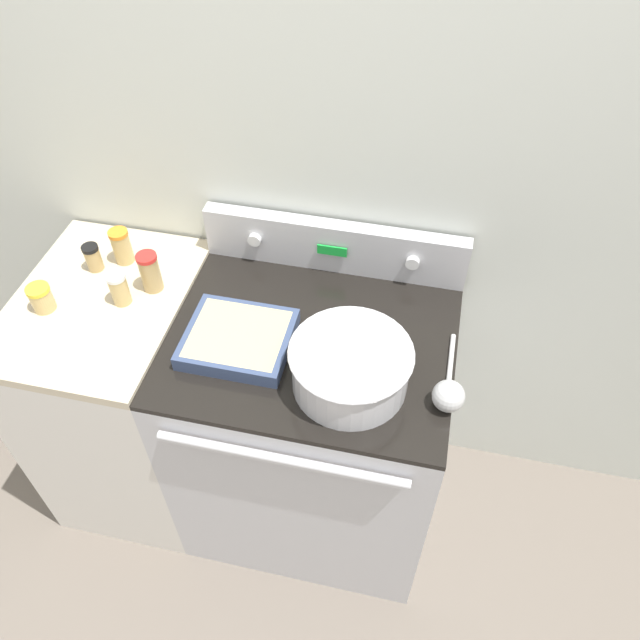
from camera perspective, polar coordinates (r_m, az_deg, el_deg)
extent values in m
plane|color=#6B6056|center=(2.38, -2.47, -22.54)|extent=(12.00, 12.00, 0.00)
cube|color=silver|center=(1.80, 1.84, 14.05)|extent=(8.00, 0.05, 2.50)
cube|color=#BCBCC1|center=(2.12, -0.64, -10.05)|extent=(0.80, 0.66, 0.90)
cube|color=black|center=(1.75, -0.76, -1.82)|extent=(0.80, 0.66, 0.02)
cylinder|color=silver|center=(1.61, -3.59, -12.56)|extent=(0.66, 0.02, 0.02)
cube|color=#BCBCC1|center=(1.90, 1.30, 6.78)|extent=(0.80, 0.05, 0.17)
cylinder|color=white|center=(1.92, -6.02, 7.30)|extent=(0.04, 0.02, 0.04)
cylinder|color=white|center=(1.85, 8.45, 5.19)|extent=(0.04, 0.02, 0.04)
cube|color=green|center=(1.87, 1.11, 6.35)|extent=(0.09, 0.01, 0.03)
cube|color=silver|center=(2.29, -16.76, -6.67)|extent=(0.50, 0.66, 0.90)
cube|color=beige|center=(1.95, -19.64, 1.51)|extent=(0.50, 0.66, 0.03)
cylinder|color=silver|center=(1.59, 2.79, -4.38)|extent=(0.30, 0.30, 0.13)
torus|color=silver|center=(1.54, 2.87, -2.98)|extent=(0.32, 0.32, 0.01)
cylinder|color=beige|center=(1.55, 2.85, -3.29)|extent=(0.28, 0.28, 0.02)
cube|color=#38476B|center=(1.72, -7.47, -1.73)|extent=(0.29, 0.25, 0.05)
cube|color=#D1BC7A|center=(1.72, -7.50, -1.51)|extent=(0.25, 0.22, 0.02)
cylinder|color=#B7B7B7|center=(1.70, 11.81, -4.34)|extent=(0.01, 0.24, 0.01)
sphere|color=#B7B7B7|center=(1.60, 11.66, -6.83)|extent=(0.08, 0.08, 0.08)
cylinder|color=tan|center=(1.89, -15.24, 4.12)|extent=(0.06, 0.06, 0.11)
cylinder|color=red|center=(1.85, -15.62, 5.55)|extent=(0.06, 0.06, 0.01)
cylinder|color=tan|center=(1.88, -17.85, 2.62)|extent=(0.05, 0.05, 0.09)
cylinder|color=white|center=(1.85, -18.21, 3.76)|extent=(0.06, 0.06, 0.01)
cylinder|color=tan|center=(2.01, -17.64, 6.31)|extent=(0.06, 0.06, 0.10)
cylinder|color=orange|center=(1.98, -18.01, 7.56)|extent=(0.06, 0.06, 0.01)
cylinder|color=tan|center=(2.02, -20.00, 5.26)|extent=(0.05, 0.05, 0.08)
cylinder|color=black|center=(2.00, -20.31, 6.19)|extent=(0.05, 0.05, 0.01)
cylinder|color=tan|center=(1.95, -24.08, 1.72)|extent=(0.06, 0.06, 0.07)
cylinder|color=yellow|center=(1.92, -24.44, 2.57)|extent=(0.07, 0.07, 0.01)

